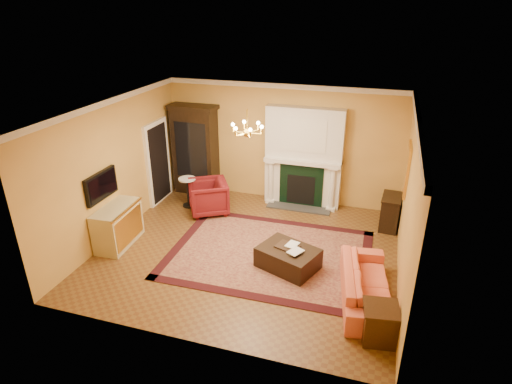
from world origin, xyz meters
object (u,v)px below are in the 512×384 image
at_px(commode, 118,226).
at_px(leather_ottoman, 288,258).
at_px(console_table, 390,213).
at_px(end_table, 379,324).
at_px(china_cabinet, 195,152).
at_px(coral_sofa, 367,280).
at_px(pedestal_table, 188,190).
at_px(wingback_armchair, 208,195).

height_order(commode, leather_ottoman, commode).
distance_m(commode, console_table, 6.03).
height_order(console_table, leather_ottoman, console_table).
bearing_deg(console_table, end_table, -87.14).
bearing_deg(china_cabinet, coral_sofa, -33.06).
distance_m(pedestal_table, commode, 2.20).
height_order(china_cabinet, end_table, china_cabinet).
bearing_deg(wingback_armchair, coral_sofa, 29.34).
xyz_separation_m(wingback_armchair, pedestal_table, (-0.62, 0.16, -0.01)).
distance_m(china_cabinet, console_table, 5.15).
xyz_separation_m(pedestal_table, leather_ottoman, (3.04, -1.92, -0.23)).
xyz_separation_m(pedestal_table, commode, (-0.63, -2.11, -0.01)).
bearing_deg(coral_sofa, wingback_armchair, 50.85).
distance_m(commode, end_table, 5.60).
bearing_deg(china_cabinet, commode, -95.85).
xyz_separation_m(commode, leather_ottoman, (3.67, 0.19, -0.22)).
bearing_deg(leather_ottoman, commode, -155.83).
relative_size(pedestal_table, leather_ottoman, 0.70).
bearing_deg(pedestal_table, wingback_armchair, -14.61).
bearing_deg(commode, pedestal_table, 69.86).
bearing_deg(leather_ottoman, wingback_armchair, 165.28).
height_order(china_cabinet, leather_ottoman, china_cabinet).
bearing_deg(pedestal_table, commode, -106.53).
height_order(coral_sofa, end_table, coral_sofa).
bearing_deg(leather_ottoman, console_table, 72.07).
height_order(wingback_armchair, commode, wingback_armchair).
bearing_deg(commode, end_table, -16.91).
relative_size(china_cabinet, coral_sofa, 1.10).
bearing_deg(console_table, leather_ottoman, -125.38).
distance_m(wingback_armchair, console_table, 4.29).
bearing_deg(end_table, coral_sofa, 105.71).
bearing_deg(coral_sofa, end_table, -173.21).
xyz_separation_m(console_table, leather_ottoman, (-1.84, -2.26, -0.16)).
distance_m(pedestal_table, leather_ottoman, 3.60).
height_order(china_cabinet, console_table, china_cabinet).
bearing_deg(wingback_armchair, commode, -63.11).
distance_m(coral_sofa, end_table, 0.98).
distance_m(commode, leather_ottoman, 3.68).
xyz_separation_m(china_cabinet, console_table, (5.06, -0.59, -0.76)).
distance_m(console_table, leather_ottoman, 2.92).
distance_m(china_cabinet, pedestal_table, 1.18).
height_order(china_cabinet, commode, china_cabinet).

